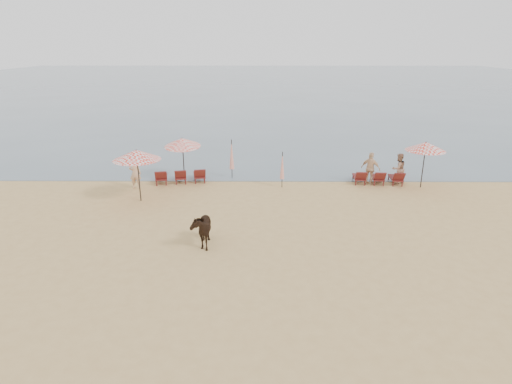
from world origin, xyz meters
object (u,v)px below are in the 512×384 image
at_px(umbrella_open_right, 426,146).
at_px(beachgoer_left, 135,173).
at_px(umbrella_open_left_b, 182,142).
at_px(cow, 201,228).
at_px(umbrella_closed_right, 282,166).
at_px(lounger_cluster_right, 378,177).
at_px(lounger_cluster_left, 181,175).
at_px(umbrella_closed_left, 232,155).
at_px(beachgoer_right_a, 398,169).
at_px(umbrella_open_left_a, 137,155).
at_px(beachgoer_right_b, 371,169).

xyz_separation_m(umbrella_open_right, beachgoer_left, (-15.61, -0.29, -1.44)).
height_order(umbrella_open_left_b, cow, umbrella_open_left_b).
bearing_deg(umbrella_closed_right, lounger_cluster_right, 6.38).
bearing_deg(umbrella_open_right, lounger_cluster_left, -177.25).
distance_m(cow, beachgoer_left, 8.24).
bearing_deg(cow, umbrella_closed_left, 79.91).
relative_size(lounger_cluster_right, beachgoer_right_a, 1.57).
bearing_deg(umbrella_open_left_b, umbrella_open_right, -8.28).
relative_size(umbrella_open_left_b, beachgoer_right_a, 1.49).
height_order(umbrella_open_left_a, umbrella_closed_right, umbrella_open_left_a).
distance_m(umbrella_open_left_a, umbrella_closed_right, 7.63).
bearing_deg(lounger_cluster_right, cow, -134.81).
relative_size(umbrella_closed_right, beachgoer_right_a, 1.15).
relative_size(lounger_cluster_right, umbrella_open_left_a, 1.04).
xyz_separation_m(lounger_cluster_left, umbrella_closed_left, (2.86, 0.93, 0.99)).
height_order(lounger_cluster_left, beachgoer_right_a, beachgoer_right_a).
bearing_deg(lounger_cluster_right, beachgoer_right_a, 9.39).
bearing_deg(umbrella_closed_left, umbrella_open_left_b, -169.34).
bearing_deg(umbrella_closed_right, beachgoer_right_a, 6.19).
height_order(umbrella_open_right, umbrella_closed_left, umbrella_open_right).
bearing_deg(umbrella_closed_left, umbrella_open_left_a, -137.99).
bearing_deg(umbrella_open_left_b, lounger_cluster_right, -6.37).
xyz_separation_m(umbrella_open_left_b, beachgoer_right_b, (10.52, -0.65, -1.33)).
bearing_deg(umbrella_open_left_b, umbrella_closed_right, -15.46).
height_order(umbrella_closed_right, beachgoer_right_a, umbrella_closed_right).
bearing_deg(beachgoer_left, beachgoer_right_b, -177.73).
relative_size(umbrella_open_right, umbrella_closed_right, 1.27).
relative_size(umbrella_open_left_b, umbrella_closed_right, 1.30).
bearing_deg(umbrella_open_left_a, umbrella_closed_right, 28.25).
distance_m(umbrella_open_left_b, beachgoer_right_a, 12.21).
xyz_separation_m(lounger_cluster_right, beachgoer_right_a, (1.12, 0.10, 0.47)).
relative_size(umbrella_open_left_b, umbrella_open_right, 1.02).
bearing_deg(umbrella_closed_right, lounger_cluster_left, 172.15).
height_order(lounger_cluster_right, umbrella_open_left_a, umbrella_open_left_a).
bearing_deg(lounger_cluster_left, beachgoer_right_a, -11.22).
bearing_deg(umbrella_closed_left, lounger_cluster_right, -7.67).
bearing_deg(umbrella_open_left_a, beachgoer_left, 122.27).
xyz_separation_m(umbrella_open_right, beachgoer_right_a, (-1.10, 0.67, -1.43)).
bearing_deg(lounger_cluster_left, lounger_cluster_right, -11.78).
bearing_deg(lounger_cluster_left, umbrella_closed_left, 7.20).
bearing_deg(umbrella_open_left_a, cow, -42.08).
distance_m(umbrella_open_right, beachgoer_left, 15.68).
bearing_deg(beachgoer_right_b, umbrella_open_right, -157.51).
distance_m(umbrella_open_left_b, umbrella_closed_right, 5.79).
xyz_separation_m(cow, beachgoer_right_a, (10.05, 7.89, 0.16)).
bearing_deg(umbrella_open_left_a, umbrella_closed_left, 53.24).
xyz_separation_m(umbrella_open_left_a, umbrella_open_right, (14.86, 2.25, -0.07)).
bearing_deg(umbrella_open_left_b, beachgoer_left, -151.88).
distance_m(umbrella_open_left_a, beachgoer_right_a, 14.14).
bearing_deg(beachgoer_left, umbrella_closed_left, -160.23).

